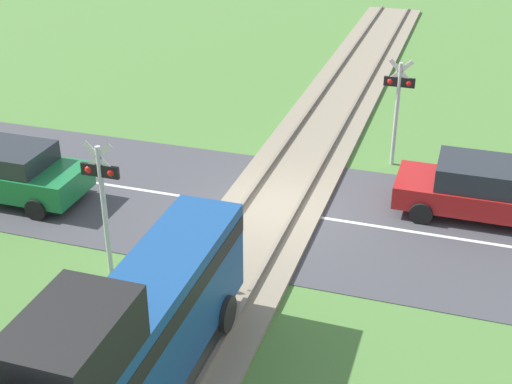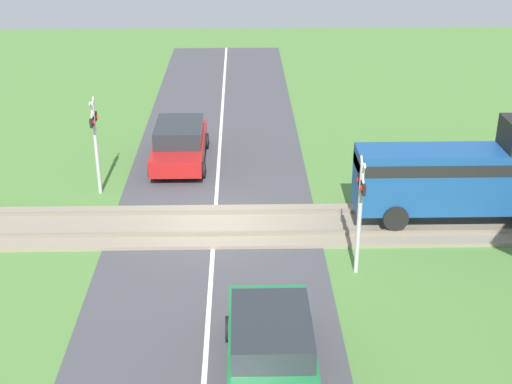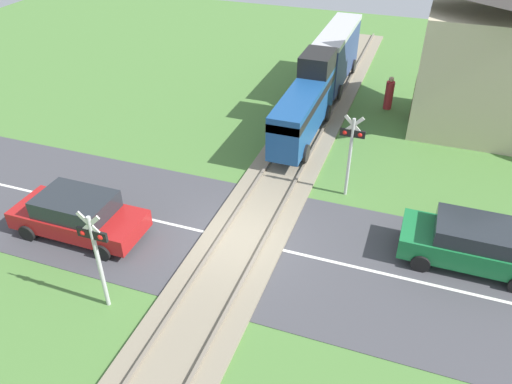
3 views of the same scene
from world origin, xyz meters
TOP-DOWN VIEW (x-y plane):
  - ground_plane at (0.00, 0.00)m, footprint 60.00×60.00m
  - road_surface at (0.00, 0.00)m, footprint 48.00×6.40m
  - track_bed at (0.00, 0.00)m, footprint 2.80×48.00m
  - car_near_crossing at (-5.39, -1.44)m, footprint 4.51×2.02m
  - car_far_side at (7.11, 1.44)m, footprint 4.33×2.00m
  - crossing_signal_west_approach at (-2.69, -3.95)m, footprint 0.90×0.18m
  - crossing_signal_east_approach at (2.69, 3.95)m, footprint 0.90×0.18m

SIDE VIEW (x-z plane):
  - ground_plane at x=0.00m, z-range 0.00..0.00m
  - road_surface at x=0.00m, z-range 0.00..0.02m
  - track_bed at x=0.00m, z-range -0.05..0.19m
  - car_near_crossing at x=-5.39m, z-range 0.03..1.56m
  - car_far_side at x=7.11m, z-range 0.04..1.57m
  - crossing_signal_west_approach at x=-2.69m, z-range 0.46..3.76m
  - crossing_signal_east_approach at x=2.69m, z-range 0.46..3.76m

